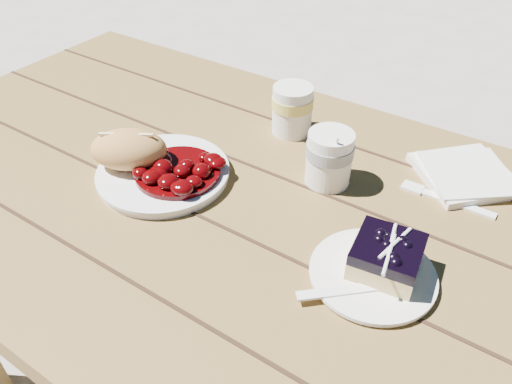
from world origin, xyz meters
The scene contains 11 objects.
picnic_table centered at (0.00, 0.00, 0.59)m, with size 2.00×1.55×0.75m.
main_plate centered at (-0.41, -0.03, 0.76)m, with size 0.23×0.23×0.02m, color white.
goulash_stew centered at (-0.38, -0.03, 0.79)m, with size 0.15×0.15×0.04m, color #430204, non-canonical shape.
bread_roll centered at (-0.46, -0.05, 0.80)m, with size 0.13×0.09×0.07m, color tan.
dessert_plate centered at (-0.01, -0.05, 0.76)m, with size 0.17×0.17×0.01m, color white.
blueberry_cake centered at (0.00, -0.03, 0.78)m, with size 0.10×0.10×0.05m.
fork_dessert centered at (-0.03, -0.10, 0.76)m, with size 0.03×0.16×0.01m, color white, non-canonical shape.
coffee_cup centered at (-0.16, 0.12, 0.80)m, with size 0.08×0.08×0.10m, color white.
napkin_stack centered at (0.03, 0.26, 0.76)m, with size 0.15×0.15×0.01m, color white.
fork_table centered at (0.04, 0.18, 0.75)m, with size 0.03×0.16×0.01m, color white, non-canonical shape.
second_cup centered at (-0.30, 0.22, 0.80)m, with size 0.08×0.08×0.10m, color white.
Camera 1 is at (0.12, -0.53, 1.28)m, focal length 35.00 mm.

